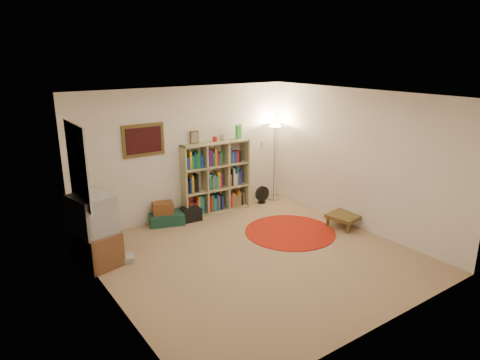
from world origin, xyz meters
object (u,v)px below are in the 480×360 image
object	(u,v)px
floor_fan	(262,195)
tv_stand	(94,231)
floor_lamp	(275,137)
suitcase	(167,218)
side_table	(344,217)
bookshelf	(213,178)

from	to	relation	value
floor_fan	tv_stand	size ratio (longest dim) A/B	0.34
floor_lamp	suitcase	bearing A→B (deg)	178.58
suitcase	side_table	size ratio (longest dim) A/B	1.20
bookshelf	side_table	bearing A→B (deg)	-51.25
floor_fan	floor_lamp	bearing A→B (deg)	7.52
side_table	floor_fan	bearing A→B (deg)	102.91
bookshelf	suitcase	xyz separation A→B (m)	(-1.10, -0.09, -0.59)
floor_lamp	floor_fan	world-z (taller)	floor_lamp
floor_fan	tv_stand	world-z (taller)	tv_stand
bookshelf	floor_fan	world-z (taller)	bookshelf
floor_lamp	tv_stand	xyz separation A→B (m)	(-4.09, -0.78, -0.86)
tv_stand	suitcase	distance (m)	1.82
bookshelf	floor_fan	bearing A→B (deg)	-7.85
floor_lamp	tv_stand	bearing A→B (deg)	-169.23
bookshelf	tv_stand	size ratio (longest dim) A/B	1.57
bookshelf	suitcase	size ratio (longest dim) A/B	2.33
suitcase	side_table	bearing A→B (deg)	-19.44
bookshelf	floor_lamp	bearing A→B (deg)	-3.11
side_table	floor_lamp	bearing A→B (deg)	92.30
tv_stand	suitcase	world-z (taller)	tv_stand
tv_stand	floor_lamp	bearing A→B (deg)	-2.20
floor_lamp	tv_stand	size ratio (longest dim) A/B	1.53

